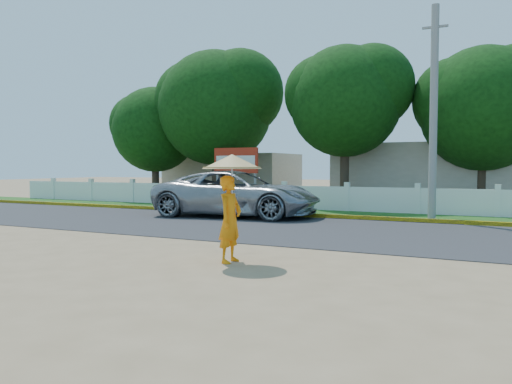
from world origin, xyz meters
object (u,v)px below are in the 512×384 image
vehicle (237,194)px  billboard (236,164)px  utility_pole (434,114)px  monk_with_parasol (231,192)px

vehicle → billboard: bearing=22.6°
vehicle → utility_pole: bearing=-81.8°
monk_with_parasol → billboard: (-7.18, 13.56, 0.67)m
utility_pole → billboard: utility_pole is taller
utility_pole → monk_with_parasol: utility_pole is taller
vehicle → monk_with_parasol: bearing=-158.7°
utility_pole → vehicle: utility_pole is taller
billboard → monk_with_parasol: bearing=-62.1°
monk_with_parasol → billboard: size_ratio=0.77×
billboard → vehicle: bearing=-61.3°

